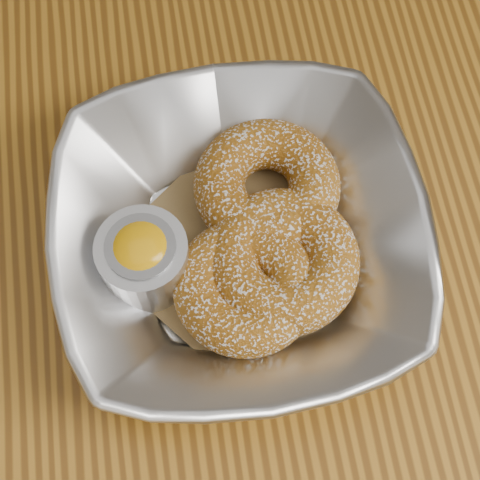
{
  "coord_description": "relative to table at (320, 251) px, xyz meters",
  "views": [
    {
      "loc": [
        -0.11,
        -0.23,
        1.23
      ],
      "look_at": [
        -0.08,
        -0.03,
        0.78
      ],
      "focal_mm": 55.0,
      "sensor_mm": 36.0,
      "label": 1
    }
  ],
  "objects": [
    {
      "name": "ground_plane",
      "position": [
        0.0,
        0.0,
        -0.65
      ],
      "size": [
        4.0,
        4.0,
        0.0
      ],
      "primitive_type": "plane",
      "color": "#565659",
      "rests_on": "ground"
    },
    {
      "name": "table",
      "position": [
        0.0,
        0.0,
        0.0
      ],
      "size": [
        1.2,
        0.8,
        0.75
      ],
      "color": "brown",
      "rests_on": "ground_plane"
    },
    {
      "name": "serving_bowl",
      "position": [
        -0.08,
        -0.03,
        0.13
      ],
      "size": [
        0.25,
        0.25,
        0.06
      ],
      "primitive_type": "imported",
      "color": "silver",
      "rests_on": "table"
    },
    {
      "name": "parchment",
      "position": [
        -0.08,
        -0.03,
        0.11
      ],
      "size": [
        0.2,
        0.2,
        0.0
      ],
      "primitive_type": "cube",
      "rotation": [
        0.0,
        0.0,
        0.69
      ],
      "color": "olive",
      "rests_on": "table"
    },
    {
      "name": "donut_back",
      "position": [
        -0.05,
        0.0,
        0.13
      ],
      "size": [
        0.13,
        0.13,
        0.04
      ],
      "primitive_type": "torus",
      "rotation": [
        0.0,
        0.0,
        0.3
      ],
      "color": "#8C5111",
      "rests_on": "parchment"
    },
    {
      "name": "donut_front",
      "position": [
        -0.08,
        -0.07,
        0.13
      ],
      "size": [
        0.13,
        0.13,
        0.03
      ],
      "primitive_type": "torus",
      "rotation": [
        0.0,
        0.0,
        0.51
      ],
      "color": "#8C5111",
      "rests_on": "parchment"
    },
    {
      "name": "donut_extra",
      "position": [
        -0.05,
        -0.05,
        0.13
      ],
      "size": [
        0.12,
        0.12,
        0.04
      ],
      "primitive_type": "torus",
      "rotation": [
        0.0,
        0.0,
        0.21
      ],
      "color": "#8C5111",
      "rests_on": "parchment"
    },
    {
      "name": "ramekin",
      "position": [
        -0.14,
        -0.04,
        0.13
      ],
      "size": [
        0.06,
        0.06,
        0.05
      ],
      "color": "silver",
      "rests_on": "table"
    }
  ]
}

